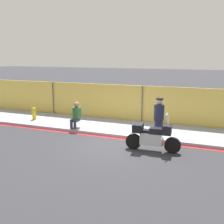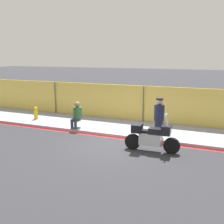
{
  "view_description": "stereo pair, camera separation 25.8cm",
  "coord_description": "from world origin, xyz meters",
  "px_view_note": "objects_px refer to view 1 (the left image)",
  "views": [
    {
      "loc": [
        3.33,
        -9.49,
        3.54
      ],
      "look_at": [
        -0.61,
        0.78,
        1.14
      ],
      "focal_mm": 42.0,
      "sensor_mm": 36.0,
      "label": 1
    },
    {
      "loc": [
        3.57,
        -9.4,
        3.54
      ],
      "look_at": [
        -0.61,
        0.78,
        1.14
      ],
      "focal_mm": 42.0,
      "sensor_mm": 36.0,
      "label": 2
    }
  ],
  "objects_px": {
    "person_seated_on_curb": "(76,114)",
    "motorcycle": "(152,136)",
    "officer_standing": "(159,117)",
    "fire_hydrant": "(34,113)"
  },
  "relations": [
    {
      "from": "person_seated_on_curb",
      "to": "motorcycle",
      "type": "bearing_deg",
      "value": -20.31
    },
    {
      "from": "motorcycle",
      "to": "officer_standing",
      "type": "relative_size",
      "value": 1.26
    },
    {
      "from": "motorcycle",
      "to": "person_seated_on_curb",
      "type": "bearing_deg",
      "value": 156.63
    },
    {
      "from": "officer_standing",
      "to": "fire_hydrant",
      "type": "xyz_separation_m",
      "value": [
        -6.85,
        0.5,
        -0.5
      ]
    },
    {
      "from": "motorcycle",
      "to": "fire_hydrant",
      "type": "xyz_separation_m",
      "value": [
        -6.93,
        2.1,
        -0.14
      ]
    },
    {
      "from": "motorcycle",
      "to": "officer_standing",
      "type": "xyz_separation_m",
      "value": [
        -0.08,
        1.59,
        0.37
      ]
    },
    {
      "from": "person_seated_on_curb",
      "to": "officer_standing",
      "type": "bearing_deg",
      "value": 1.59
    },
    {
      "from": "motorcycle",
      "to": "officer_standing",
      "type": "height_order",
      "value": "officer_standing"
    },
    {
      "from": "officer_standing",
      "to": "fire_hydrant",
      "type": "relative_size",
      "value": 2.47
    },
    {
      "from": "motorcycle",
      "to": "person_seated_on_curb",
      "type": "relative_size",
      "value": 1.67
    }
  ]
}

